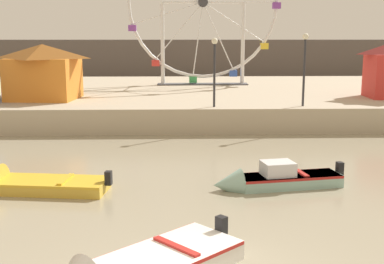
{
  "coord_description": "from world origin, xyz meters",
  "views": [
    {
      "loc": [
        -0.51,
        -9.18,
        4.95
      ],
      "look_at": [
        0.03,
        9.27,
        1.41
      ],
      "focal_mm": 47.59,
      "sensor_mm": 36.0,
      "label": 1
    }
  ],
  "objects": [
    {
      "name": "quay_promenade",
      "position": [
        0.0,
        25.93,
        0.65
      ],
      "size": [
        110.0,
        20.28,
        1.3
      ],
      "primitive_type": "cube",
      "color": "#B7A88E",
      "rests_on": "ground_plane"
    },
    {
      "name": "motorboat_mustard_yellow",
      "position": [
        -5.44,
        6.74,
        0.21
      ],
      "size": [
        4.67,
        1.93,
        1.33
      ],
      "rotation": [
        0.0,
        0.0,
        3.01
      ],
      "color": "gold",
      "rests_on": "ground_plane"
    },
    {
      "name": "motorboat_seafoam",
      "position": [
        2.52,
        6.8,
        0.28
      ],
      "size": [
        4.53,
        1.77,
        1.16
      ],
      "rotation": [
        0.0,
        0.0,
        3.32
      ],
      "color": "#93BCAD",
      "rests_on": "ground_plane"
    },
    {
      "name": "ferris_wheel_white_frame",
      "position": [
        1.38,
        28.5,
        7.03
      ],
      "size": [
        11.1,
        1.2,
        11.42
      ],
      "color": "silver",
      "rests_on": "quay_promenade"
    },
    {
      "name": "promenade_lamp_far",
      "position": [
        1.39,
        16.68,
        3.62
      ],
      "size": [
        0.32,
        0.32,
        3.49
      ],
      "color": "#2D2D33",
      "rests_on": "quay_promenade"
    },
    {
      "name": "carnival_booth_orange_canopy",
      "position": [
        -8.12,
        20.08,
        2.93
      ],
      "size": [
        4.32,
        3.93,
        3.13
      ],
      "rotation": [
        0.0,
        0.0,
        -0.1
      ],
      "color": "orange",
      "rests_on": "quay_promenade"
    },
    {
      "name": "promenade_lamp_near",
      "position": [
        6.01,
        16.83,
        3.75
      ],
      "size": [
        0.32,
        0.32,
        3.72
      ],
      "color": "#2D2D33",
      "rests_on": "quay_promenade"
    },
    {
      "name": "distant_town_skyline",
      "position": [
        0.0,
        48.57,
        2.2
      ],
      "size": [
        140.0,
        3.0,
        4.4
      ],
      "primitive_type": "cube",
      "color": "#564C47",
      "rests_on": "ground_plane"
    }
  ]
}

